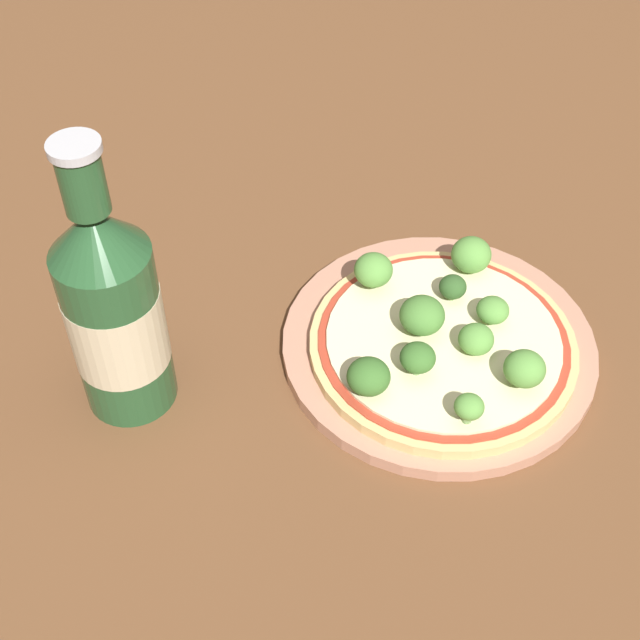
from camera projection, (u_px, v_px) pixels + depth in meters
name	position (u px, v px, depth m)	size (l,w,h in m)	color
ground_plane	(431.00, 348.00, 0.73)	(3.00, 3.00, 0.00)	brown
plate	(436.00, 349.00, 0.72)	(0.26, 0.26, 0.01)	tan
pizza	(443.00, 344.00, 0.71)	(0.21, 0.21, 0.01)	tan
broccoli_floret_0	(369.00, 377.00, 0.66)	(0.03, 0.03, 0.03)	#6B8E51
broccoli_floret_1	(476.00, 339.00, 0.69)	(0.03, 0.03, 0.02)	#6B8E51
broccoli_floret_2	(422.00, 315.00, 0.70)	(0.04, 0.04, 0.03)	#6B8E51
broccoli_floret_3	(451.00, 286.00, 0.73)	(0.02, 0.02, 0.02)	#6B8E51
broccoli_floret_4	(525.00, 369.00, 0.66)	(0.03, 0.03, 0.03)	#6B8E51
broccoli_floret_5	(469.00, 407.00, 0.64)	(0.02, 0.02, 0.03)	#6B8E51
broccoli_floret_6	(373.00, 270.00, 0.73)	(0.03, 0.03, 0.03)	#6B8E51
broccoli_floret_7	(493.00, 310.00, 0.71)	(0.03, 0.03, 0.02)	#6B8E51
broccoli_floret_8	(467.00, 253.00, 0.75)	(0.03, 0.03, 0.03)	#6B8E51
broccoli_floret_9	(418.00, 358.00, 0.67)	(0.03, 0.03, 0.03)	#6B8E51
beer_bottle	(113.00, 310.00, 0.63)	(0.07, 0.07, 0.24)	#234C28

